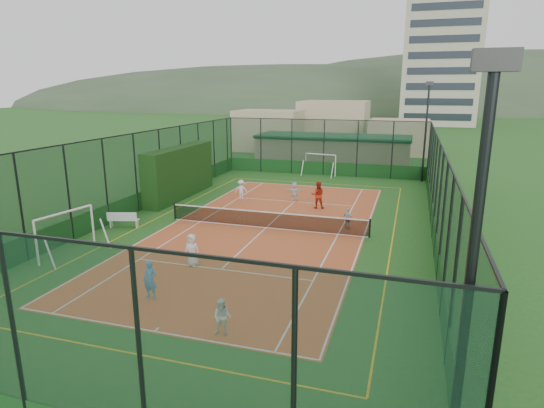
{
  "coord_description": "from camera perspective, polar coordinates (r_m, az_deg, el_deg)",
  "views": [
    {
      "loc": [
        7.62,
        -23.5,
        7.74
      ],
      "look_at": [
        0.08,
        0.88,
        1.2
      ],
      "focal_mm": 30.0,
      "sensor_mm": 36.0,
      "label": 1
    }
  ],
  "objects": [
    {
      "name": "ground",
      "position": [
        25.89,
        -0.76,
        -3.02
      ],
      "size": [
        300.0,
        300.0,
        0.0
      ],
      "primitive_type": "plane",
      "color": "#225D20",
      "rests_on": "ground"
    },
    {
      "name": "court_slab",
      "position": [
        25.89,
        -0.76,
        -3.01
      ],
      "size": [
        11.17,
        23.97,
        0.01
      ],
      "primitive_type": "cube",
      "color": "#B85A28",
      "rests_on": "ground"
    },
    {
      "name": "tennis_net",
      "position": [
        25.74,
        -0.76,
        -1.9
      ],
      "size": [
        11.67,
        0.12,
        1.06
      ],
      "primitive_type": null,
      "color": "black",
      "rests_on": "ground"
    },
    {
      "name": "perimeter_fence",
      "position": [
        25.26,
        -0.77,
        2.4
      ],
      "size": [
        18.12,
        34.12,
        5.0
      ],
      "primitive_type": null,
      "color": "#103221",
      "rests_on": "ground"
    },
    {
      "name": "floodlight_se",
      "position": [
        7.86,
        22.98,
        -14.28
      ],
      "size": [
        0.6,
        0.26,
        8.25
      ],
      "primitive_type": null,
      "color": "black",
      "rests_on": "ground"
    },
    {
      "name": "floodlight_ne",
      "position": [
        40.28,
        18.71,
        8.48
      ],
      "size": [
        0.6,
        0.26,
        8.25
      ],
      "primitive_type": null,
      "color": "black",
      "rests_on": "ground"
    },
    {
      "name": "clubhouse",
      "position": [
        46.55,
        7.65,
        6.64
      ],
      "size": [
        15.2,
        7.2,
        3.15
      ],
      "primitive_type": null,
      "color": "tan",
      "rests_on": "ground"
    },
    {
      "name": "apartment_tower",
      "position": [
        105.84,
        20.49,
        17.45
      ],
      "size": [
        15.0,
        12.0,
        30.0
      ],
      "primitive_type": "cube",
      "color": "beige",
      "rests_on": "ground"
    },
    {
      "name": "distant_hills",
      "position": [
        173.84,
        14.95,
        11.35
      ],
      "size": [
        200.0,
        60.0,
        24.0
      ],
      "primitive_type": null,
      "color": "#384C33",
      "rests_on": "ground"
    },
    {
      "name": "hedge_left",
      "position": [
        33.55,
        -11.49,
        3.92
      ],
      "size": [
        1.25,
        8.32,
        3.64
      ],
      "primitive_type": "cube",
      "color": "black",
      "rests_on": "ground"
    },
    {
      "name": "white_bench",
      "position": [
        27.24,
        -18.1,
        -1.82
      ],
      "size": [
        1.75,
        0.93,
        0.95
      ],
      "primitive_type": null,
      "rotation": [
        0.0,
        0.0,
        0.29
      ],
      "color": "white",
      "rests_on": "ground"
    },
    {
      "name": "futsal_goal_near",
      "position": [
        23.62,
        -24.41,
        -3.43
      ],
      "size": [
        3.35,
        1.51,
        2.09
      ],
      "primitive_type": null,
      "rotation": [
        0.0,
        0.0,
        1.39
      ],
      "color": "white",
      "rests_on": "ground"
    },
    {
      "name": "futsal_goal_far",
      "position": [
        41.61,
        6.08,
        4.92
      ],
      "size": [
        3.09,
        1.39,
        1.92
      ],
      "primitive_type": null,
      "rotation": [
        0.0,
        0.0,
        -0.18
      ],
      "color": "white",
      "rests_on": "ground"
    },
    {
      "name": "child_near_left",
      "position": [
        20.59,
        -10.0,
        -5.71
      ],
      "size": [
        0.75,
        0.52,
        1.48
      ],
      "primitive_type": "imported",
      "rotation": [
        0.0,
        0.0,
        -0.08
      ],
      "color": "silver",
      "rests_on": "court_slab"
    },
    {
      "name": "child_near_mid",
      "position": [
        17.87,
        -15.06,
        -9.18
      ],
      "size": [
        0.56,
        0.38,
        1.48
      ],
      "primitive_type": "imported",
      "rotation": [
        0.0,
        0.0,
        0.05
      ],
      "color": "#4782CB",
      "rests_on": "court_slab"
    },
    {
      "name": "child_near_right",
      "position": [
        15.04,
        -6.26,
        -13.96
      ],
      "size": [
        0.64,
        0.51,
        1.24
      ],
      "primitive_type": "imported",
      "rotation": [
        0.0,
        0.0,
        0.08
      ],
      "color": "white",
      "rests_on": "court_slab"
    },
    {
      "name": "child_far_left",
      "position": [
        32.29,
        -3.9,
        1.79
      ],
      "size": [
        1.06,
        0.88,
        1.43
      ],
      "primitive_type": "imported",
      "rotation": [
        0.0,
        0.0,
        3.59
      ],
      "color": "silver",
      "rests_on": "court_slab"
    },
    {
      "name": "child_far_right",
      "position": [
        25.91,
        9.5,
        -1.83
      ],
      "size": [
        0.75,
        0.55,
        1.18
      ],
      "primitive_type": "imported",
      "rotation": [
        0.0,
        0.0,
        2.71
      ],
      "color": "silver",
      "rests_on": "court_slab"
    },
    {
      "name": "child_far_back",
      "position": [
        31.87,
        2.83,
        1.57
      ],
      "size": [
        1.32,
        0.72,
        1.36
      ],
      "primitive_type": "imported",
      "rotation": [
        0.0,
        0.0,
        3.41
      ],
      "color": "silver",
      "rests_on": "court_slab"
    },
    {
      "name": "coach",
      "position": [
        30.03,
        5.76,
        1.14
      ],
      "size": [
        1.0,
        0.86,
        1.79
      ],
      "primitive_type": "imported",
      "rotation": [
        0.0,
        0.0,
        3.38
      ],
      "color": "red",
      "rests_on": "court_slab"
    },
    {
      "name": "tennis_balls",
      "position": [
        26.91,
        1.0,
        -2.25
      ],
      "size": [
        5.73,
        1.57,
        0.07
      ],
      "color": "#CCE033",
      "rests_on": "court_slab"
    }
  ]
}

